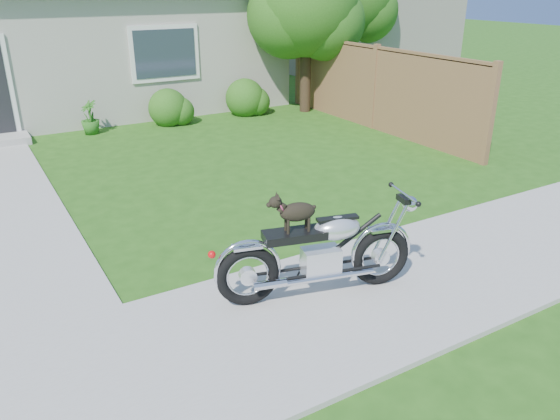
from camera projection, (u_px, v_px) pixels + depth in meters
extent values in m
plane|color=#235114|center=(247.00, 335.00, 5.31)|extent=(80.00, 80.00, 0.00)
cube|color=#9E9B93|center=(247.00, 333.00, 5.30)|extent=(24.00, 2.20, 0.04)
cube|color=#9E9B93|center=(16.00, 199.00, 8.57)|extent=(1.20, 8.00, 0.03)
cube|color=beige|center=(34.00, 51.00, 14.25)|extent=(12.00, 6.00, 3.00)
cube|color=#2D3847|center=(165.00, 53.00, 12.99)|extent=(1.70, 0.05, 1.30)
cube|color=brown|center=(374.00, 89.00, 12.49)|extent=(0.08, 6.50, 1.80)
cube|color=brown|center=(298.00, 69.00, 15.05)|extent=(0.12, 0.12, 1.90)
cube|color=brown|center=(375.00, 87.00, 12.47)|extent=(0.12, 0.12, 1.90)
cube|color=brown|center=(490.00, 115.00, 9.89)|extent=(0.12, 0.12, 1.90)
cube|color=brown|center=(377.00, 48.00, 12.13)|extent=(0.08, 6.50, 0.08)
cylinder|color=#3D2B1C|center=(306.00, 69.00, 14.07)|extent=(0.28, 0.28, 2.18)
sphere|color=#2A5917|center=(307.00, 3.00, 13.45)|extent=(2.61, 2.61, 2.61)
sphere|color=#2A5917|center=(326.00, 21.00, 13.57)|extent=(1.92, 1.92, 1.92)
cylinder|color=#3D2B1C|center=(348.00, 51.00, 17.56)|extent=(0.28, 0.28, 2.26)
sphere|color=#2A5917|center=(366.00, 10.00, 17.03)|extent=(1.99, 1.99, 1.99)
sphere|color=#2A5917|center=(245.00, 98.00, 13.95)|extent=(1.00, 1.00, 1.00)
sphere|color=#2A5917|center=(168.00, 108.00, 12.99)|extent=(0.93, 0.93, 0.93)
imported|color=#28651B|center=(90.00, 117.00, 12.18)|extent=(0.52, 0.52, 0.75)
torus|color=black|center=(380.00, 257.00, 6.01)|extent=(0.68, 0.27, 0.67)
torus|color=black|center=(248.00, 276.00, 5.62)|extent=(0.68, 0.27, 0.67)
cube|color=silver|center=(321.00, 261.00, 5.81)|extent=(0.45, 0.33, 0.30)
ellipsoid|color=silver|center=(337.00, 228.00, 5.71)|extent=(0.57, 0.41, 0.26)
cube|color=black|center=(294.00, 235.00, 5.59)|extent=(0.69, 0.41, 0.09)
cube|color=silver|center=(383.00, 229.00, 5.87)|extent=(0.33, 0.21, 0.03)
cube|color=silver|center=(247.00, 246.00, 5.49)|extent=(0.33, 0.21, 0.03)
cylinder|color=silver|center=(404.00, 194.00, 5.79)|extent=(0.18, 0.59, 0.03)
sphere|color=silver|center=(410.00, 204.00, 5.85)|extent=(0.21, 0.21, 0.17)
cylinder|color=silver|center=(325.00, 278.00, 5.74)|extent=(1.08, 0.33, 0.06)
ellipsoid|color=black|center=(297.00, 212.00, 5.50)|extent=(0.41, 0.26, 0.20)
sphere|color=black|center=(275.00, 202.00, 5.39)|extent=(0.15, 0.15, 0.12)
cylinder|color=black|center=(286.00, 223.00, 5.56)|extent=(0.04, 0.04, 0.15)
cylinder|color=black|center=(288.00, 227.00, 5.49)|extent=(0.04, 0.04, 0.15)
cylinder|color=black|center=(306.00, 221.00, 5.62)|extent=(0.04, 0.04, 0.15)
cylinder|color=black|center=(309.00, 224.00, 5.54)|extent=(0.04, 0.04, 0.15)
torus|color=#B4305D|center=(281.00, 207.00, 5.43)|extent=(0.08, 0.11, 0.10)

